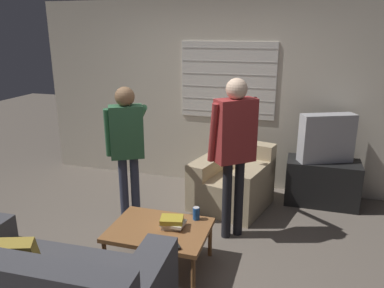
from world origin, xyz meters
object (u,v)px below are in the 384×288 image
Objects in this scene: soda_can at (196,213)px; book_stack at (172,222)px; coffee_table at (159,231)px; tv at (327,138)px; person_right_standing at (234,140)px; spare_remote at (176,245)px; person_left_standing at (127,139)px; armchair_beige at (233,182)px.

book_stack is at bearing -128.12° from soda_can.
coffee_table is 0.39m from soda_can.
person_right_standing reaches higher than tv.
coffee_table is at bearing -137.78° from soda_can.
tv is (1.50, 1.85, 0.51)m from coffee_table.
book_stack reaches higher than coffee_table.
person_right_standing is at bearing 62.22° from soda_can.
coffee_table is 7.19× the size of soda_can.
person_right_standing is at bearing 54.10° from coffee_table.
tv reaches higher than book_stack.
spare_remote is (0.13, -0.29, -0.04)m from book_stack.
person_right_standing is at bearing 33.69° from spare_remote.
tv reaches higher than spare_remote.
spare_remote is (0.91, -1.00, -0.58)m from person_left_standing.
person_right_standing reaches higher than book_stack.
person_right_standing is 0.83m from soda_can.
armchair_beige is 4.34× the size of book_stack.
person_right_standing reaches higher than spare_remote.
armchair_beige is at bearing 74.29° from coffee_table.
book_stack is at bearing 28.29° from tv.
spare_remote is (-1.25, -2.09, -0.46)m from tv.
armchair_beige is 1.47m from book_stack.
person_left_standing is at bearing 2.53° from tv.
person_right_standing is 1.24m from spare_remote.
book_stack is at bearing -70.71° from person_left_standing.
person_left_standing reaches higher than soda_can.
book_stack is (-1.38, -1.81, -0.42)m from tv.
person_left_standing reaches higher than armchair_beige.
person_left_standing is at bearing 48.33° from armchair_beige.
person_right_standing is (0.54, 0.75, 0.72)m from coffee_table.
coffee_table is 0.58× the size of person_left_standing.
tv reaches higher than armchair_beige.
armchair_beige is at bearing -5.26° from tv.
soda_can is at bearing -158.13° from person_right_standing.
person_right_standing is 7.20× the size of book_stack.
tv is at bearing 8.68° from person_right_standing.
tv is 2.42m from person_left_standing.
armchair_beige is at bearing 78.14° from book_stack.
book_stack is 0.32m from spare_remote.
armchair_beige is 1.06m from person_right_standing.
person_left_standing is (-0.66, 0.76, 0.63)m from coffee_table.
tv reaches higher than soda_can.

